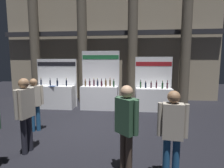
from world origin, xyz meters
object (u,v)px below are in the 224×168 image
exhibitor_booth_2 (154,97)px  visitor_0 (172,129)px  exhibitor_booth_0 (55,95)px  visitor_2 (25,109)px  visitor_1 (34,101)px  visitor_4 (126,123)px  exhibitor_booth_1 (100,95)px

exhibitor_booth_2 → visitor_0: bearing=-93.2°
exhibitor_booth_0 → visitor_2: (1.02, -3.94, 0.44)m
visitor_1 → visitor_4: bearing=-64.4°
exhibitor_booth_2 → visitor_0: (-0.26, -4.65, 0.36)m
visitor_1 → exhibitor_booth_0: bearing=70.6°
visitor_1 → exhibitor_booth_2: bearing=4.7°
exhibitor_booth_0 → visitor_2: exhibitor_booth_0 is taller
visitor_2 → visitor_1: bearing=-148.9°
exhibitor_booth_0 → visitor_1: bearing=-78.7°
visitor_1 → visitor_2: size_ratio=0.92×
exhibitor_booth_0 → exhibitor_booth_2: exhibitor_booth_2 is taller
visitor_2 → visitor_4: size_ratio=1.03×
visitor_1 → visitor_2: (0.48, -1.24, 0.10)m
visitor_0 → visitor_1: 4.06m
exhibitor_booth_2 → visitor_4: size_ratio=1.36×
exhibitor_booth_0 → visitor_2: bearing=-75.5°
exhibitor_booth_2 → visitor_0: 4.67m
exhibitor_booth_1 → visitor_1: 3.13m
exhibitor_booth_1 → visitor_0: exhibitor_booth_1 is taller
exhibitor_booth_0 → visitor_4: exhibitor_booth_0 is taller
exhibitor_booth_1 → exhibitor_booth_2: exhibitor_booth_1 is taller
exhibitor_booth_2 → visitor_2: bearing=-130.2°
visitor_4 → exhibitor_booth_1: bearing=150.7°
exhibitor_booth_2 → visitor_1: size_ratio=1.43×
exhibitor_booth_2 → exhibitor_booth_0: bearing=-179.7°
exhibitor_booth_0 → visitor_1: 2.77m
visitor_1 → visitor_2: 1.34m
exhibitor_booth_0 → exhibitor_booth_2: 4.38m
exhibitor_booth_2 → visitor_4: bearing=-103.0°
visitor_0 → visitor_1: size_ratio=1.01×
exhibitor_booth_1 → visitor_4: size_ratio=1.52×
visitor_4 → visitor_0: bearing=40.0°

